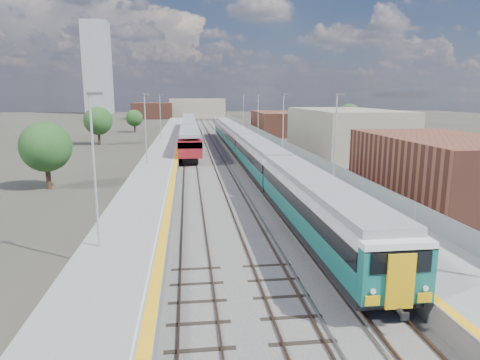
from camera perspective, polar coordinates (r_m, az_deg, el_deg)
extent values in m
plane|color=#47443A|center=(63.55, -1.73, 3.71)|extent=(320.00, 320.00, 0.00)
cube|color=#565451|center=(65.86, -3.89, 3.98)|extent=(10.50, 155.00, 0.06)
cube|color=#4C3323|center=(68.55, -1.47, 4.36)|extent=(0.07, 160.00, 0.14)
cube|color=#4C3323|center=(68.70, -0.27, 4.38)|extent=(0.07, 160.00, 0.14)
cube|color=#4C3323|center=(68.30, -4.40, 4.30)|extent=(0.07, 160.00, 0.14)
cube|color=#4C3323|center=(68.38, -3.19, 4.33)|extent=(0.07, 160.00, 0.14)
cube|color=#4C3323|center=(68.24, -7.34, 4.24)|extent=(0.07, 160.00, 0.14)
cube|color=#4C3323|center=(68.24, -6.13, 4.27)|extent=(0.07, 160.00, 0.14)
cube|color=gray|center=(68.52, -1.74, 4.35)|extent=(0.08, 160.00, 0.10)
cube|color=gray|center=(68.40, -2.91, 4.32)|extent=(0.08, 160.00, 0.10)
cube|color=slate|center=(66.62, 2.58, 4.49)|extent=(4.70, 155.00, 1.00)
cube|color=gray|center=(66.56, 2.59, 4.92)|extent=(4.70, 155.00, 0.03)
cube|color=#F8AF16|center=(66.24, 0.79, 4.92)|extent=(0.40, 155.00, 0.01)
cube|color=gray|center=(66.90, 4.46, 5.44)|extent=(0.06, 155.00, 1.20)
cylinder|color=#9EA0A3|center=(37.03, 12.58, 5.44)|extent=(0.12, 0.12, 7.50)
cube|color=#4C4C4F|center=(36.94, 13.20, 11.08)|extent=(0.70, 0.18, 0.14)
cylinder|color=#9EA0A3|center=(56.22, 5.77, 7.56)|extent=(0.12, 0.12, 7.50)
cube|color=#4C4C4F|center=(56.16, 6.10, 11.27)|extent=(0.70, 0.18, 0.14)
cylinder|color=#9EA0A3|center=(75.83, 2.43, 8.55)|extent=(0.12, 0.12, 7.50)
cube|color=#4C4C4F|center=(75.79, 2.64, 11.31)|extent=(0.70, 0.18, 0.14)
cylinder|color=#9EA0A3|center=(95.60, 0.46, 9.12)|extent=(0.12, 0.12, 7.50)
cube|color=#4C4C4F|center=(95.57, 0.61, 11.31)|extent=(0.70, 0.18, 0.14)
cube|color=slate|center=(65.79, -9.83, 4.25)|extent=(4.30, 155.00, 1.00)
cube|color=gray|center=(65.73, -9.85, 4.68)|extent=(4.30, 155.00, 0.03)
cube|color=#F8AF16|center=(65.66, -8.19, 4.75)|extent=(0.45, 155.00, 0.01)
cube|color=silver|center=(65.67, -8.49, 4.74)|extent=(0.08, 155.00, 0.01)
cylinder|color=#9EA0A3|center=(21.51, -18.84, 1.05)|extent=(0.12, 0.12, 7.50)
cube|color=#4C4C4F|center=(21.16, -18.81, 10.84)|extent=(0.70, 0.18, 0.14)
cylinder|color=#9EA0A3|center=(47.08, -12.47, 6.64)|extent=(0.12, 0.12, 7.50)
cube|color=#4C4C4F|center=(46.92, -12.35, 11.09)|extent=(0.70, 0.18, 0.14)
cylinder|color=#9EA0A3|center=(72.96, -10.58, 8.27)|extent=(0.12, 0.12, 7.50)
cube|color=#4C4C4F|center=(72.86, -10.48, 11.14)|extent=(0.70, 0.18, 0.14)
cube|color=brown|center=(36.98, 25.41, 1.21)|extent=(9.00, 16.00, 5.20)
cube|color=gray|center=(61.91, 13.70, 6.18)|extent=(11.00, 22.00, 6.40)
cube|color=brown|center=(92.84, 4.73, 7.56)|extent=(8.00, 18.00, 4.80)
cube|color=gray|center=(162.85, -5.73, 9.51)|extent=(20.00, 14.00, 7.00)
cube|color=brown|center=(158.31, -11.55, 9.04)|extent=(14.00, 12.00, 5.60)
cube|color=gray|center=(206.83, -18.46, 13.94)|extent=(11.00, 11.00, 40.00)
cube|color=black|center=(25.39, 9.97, -6.10)|extent=(2.64, 18.90, 0.45)
cube|color=#10554E|center=(25.17, 10.03, -4.42)|extent=(2.73, 18.90, 1.11)
cube|color=black|center=(24.95, 10.10, -2.49)|extent=(2.79, 18.90, 0.76)
cube|color=silver|center=(24.82, 10.15, -1.14)|extent=(2.73, 18.90, 0.47)
cube|color=gray|center=(24.74, 10.18, -0.22)|extent=(2.42, 18.90, 0.39)
cube|color=black|center=(43.81, 2.64, 1.40)|extent=(2.64, 18.90, 0.45)
cube|color=#10554E|center=(43.69, 2.65, 2.40)|extent=(2.73, 18.90, 1.11)
cube|color=black|center=(43.56, 2.66, 3.53)|extent=(2.79, 18.90, 0.76)
cube|color=silver|center=(43.49, 2.67, 4.32)|extent=(2.73, 18.90, 0.47)
cube|color=gray|center=(43.44, 2.67, 4.85)|extent=(2.42, 18.90, 0.39)
cube|color=black|center=(62.83, -0.31, 4.41)|extent=(2.64, 18.90, 0.45)
cube|color=#10554E|center=(62.74, -0.31, 5.12)|extent=(2.73, 18.90, 1.11)
cube|color=black|center=(62.66, -0.31, 5.91)|extent=(2.79, 18.90, 0.76)
cube|color=silver|center=(62.60, -0.31, 6.46)|extent=(2.73, 18.90, 0.47)
cube|color=gray|center=(62.57, -0.31, 6.83)|extent=(2.42, 18.90, 0.39)
cube|color=black|center=(82.03, -1.89, 6.02)|extent=(2.64, 18.90, 0.45)
cube|color=#10554E|center=(81.96, -1.89, 6.56)|extent=(2.73, 18.90, 1.11)
cube|color=black|center=(81.89, -1.90, 7.17)|extent=(2.79, 18.90, 0.76)
cube|color=silver|center=(81.85, -1.90, 7.59)|extent=(2.73, 18.90, 0.47)
cube|color=gray|center=(81.83, -1.90, 7.87)|extent=(2.42, 18.90, 0.39)
cube|color=#10554E|center=(16.52, 20.07, -11.78)|extent=(2.71, 0.58, 2.04)
cube|color=black|center=(16.06, 20.70, -10.26)|extent=(2.23, 0.06, 0.78)
cube|color=gold|center=(16.27, 20.63, -12.56)|extent=(1.02, 0.10, 2.04)
cube|color=black|center=(59.83, -6.69, 3.63)|extent=(1.94, 16.47, 0.67)
cube|color=maroon|center=(59.64, -6.73, 5.16)|extent=(2.85, 19.37, 2.04)
cube|color=black|center=(59.59, -6.74, 5.65)|extent=(2.92, 19.37, 0.71)
cube|color=gray|center=(59.50, -6.76, 6.63)|extent=(2.55, 19.37, 0.41)
cube|color=black|center=(79.57, -6.79, 5.51)|extent=(1.94, 16.47, 0.67)
cube|color=maroon|center=(79.43, -6.82, 6.67)|extent=(2.85, 19.37, 2.04)
cube|color=black|center=(79.39, -6.83, 7.03)|extent=(2.92, 19.37, 0.71)
cube|color=gray|center=(79.32, -6.85, 7.77)|extent=(2.55, 19.37, 0.41)
cube|color=black|center=(99.36, -6.86, 6.65)|extent=(1.94, 16.47, 0.67)
cube|color=maroon|center=(99.25, -6.88, 7.57)|extent=(2.85, 19.37, 2.04)
cube|color=black|center=(99.22, -6.88, 7.87)|extent=(2.92, 19.37, 0.71)
cube|color=gray|center=(99.16, -6.90, 8.45)|extent=(2.55, 19.37, 0.41)
cylinder|color=#382619|center=(42.31, -24.19, 0.34)|extent=(0.44, 0.44, 2.12)
sphere|color=#1C481D|center=(41.92, -24.49, 4.06)|extent=(4.48, 4.48, 4.48)
cylinder|color=#382619|center=(77.00, -18.27, 5.32)|extent=(0.44, 0.44, 2.25)
sphere|color=#1C481D|center=(76.78, -18.41, 7.50)|extent=(4.76, 4.76, 4.76)
cylinder|color=#382619|center=(100.70, -13.84, 6.70)|extent=(0.44, 0.44, 1.78)
sphere|color=#1C481D|center=(100.55, -13.91, 8.02)|extent=(3.76, 3.76, 3.76)
cylinder|color=#382619|center=(82.55, 14.15, 5.95)|extent=(0.44, 0.44, 2.37)
sphere|color=#1C481D|center=(82.34, 14.25, 8.10)|extent=(5.01, 5.01, 5.01)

